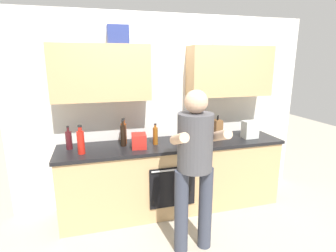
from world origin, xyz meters
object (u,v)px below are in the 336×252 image
Objects in this scene: bottle_soy at (123,135)px; cup_stoneware at (177,139)px; cup_ceramic at (198,142)px; grocery_bag_crisps at (139,141)px; bottle_vinegar at (124,133)px; grocery_bag_produce at (250,129)px; knife_block at (217,128)px; cup_tea at (202,139)px; bottle_wine at (69,140)px; bottle_hotsauce at (81,142)px; bottle_syrup at (155,136)px; person_standing at (195,160)px.

bottle_soy is 0.68m from cup_stoneware.
cup_ceramic is 0.72m from grocery_bag_crisps.
bottle_vinegar reaches higher than grocery_bag_produce.
bottle_soy is at bearing -176.65° from knife_block.
bottle_vinegar is 1.65× the size of grocery_bag_crisps.
cup_tea is (0.10, 0.10, 0.01)m from cup_ceramic.
grocery_bag_crisps is at bearing -54.97° from bottle_vinegar.
grocery_bag_produce is (1.68, -0.10, -0.02)m from bottle_soy.
bottle_wine is at bearing 167.47° from grocery_bag_crisps.
bottle_soy is at bearing 17.40° from bottle_hotsauce.
knife_block is at bearing 0.44° from bottle_wine.
bottle_hotsauce reaches higher than bottle_syrup.
cup_tea is at bearing -146.88° from knife_block.
person_standing reaches higher than knife_block.
bottle_soy is 0.63m from bottle_wine.
person_standing is at bearing -117.63° from cup_tea.
grocery_bag_produce is at bearing 1.30° from bottle_hotsauce.
cup_tea reaches higher than cup_ceramic.
bottle_syrup is 0.80× the size of bottle_hotsauce.
bottle_hotsauce reaches higher than grocery_bag_crisps.
knife_block is (0.90, 0.12, 0.00)m from bottle_syrup.
cup_tea is at bearing -178.13° from grocery_bag_produce.
cup_stoneware is at bearing 176.68° from grocery_bag_produce.
bottle_soy is 0.92m from cup_ceramic.
bottle_hotsauce is 1.37m from cup_ceramic.
bottle_hotsauce is 1.02× the size of bottle_vinegar.
bottle_hotsauce reaches higher than grocery_bag_produce.
person_standing reaches higher than cup_ceramic.
bottle_soy is at bearing 123.40° from person_standing.
grocery_bag_crisps is (-0.71, 0.11, 0.04)m from cup_ceramic.
cup_tea is 0.53× the size of grocery_bag_crisps.
person_standing reaches higher than bottle_wine.
bottle_hotsauce is (-0.87, -0.11, 0.03)m from bottle_syrup.
bottle_soy is at bearing -5.52° from bottle_wine.
person_standing is at bearing -144.60° from grocery_bag_produce.
bottle_hotsauce is 0.26m from bottle_wine.
cup_stoneware is (0.28, -0.00, -0.07)m from bottle_syrup.
grocery_bag_produce is (0.80, 0.12, 0.07)m from cup_ceramic.
bottle_syrup is at bearing -6.37° from bottle_soy.
cup_tea is 1.26× the size of cup_stoneware.
grocery_bag_crisps is (-0.22, -0.07, -0.03)m from bottle_syrup.
knife_block is (1.27, -0.02, -0.02)m from bottle_vinegar.
bottle_hotsauce is at bearing -178.70° from grocery_bag_produce.
cup_stoneware is 0.63m from knife_block.
bottle_hotsauce is at bearing -176.94° from grocery_bag_crisps.
cup_ceramic is at bearing 65.43° from person_standing.
bottle_vinegar reaches higher than grocery_bag_crisps.
bottle_hotsauce is 1.79m from knife_block.
grocery_bag_produce is at bearing -2.62° from bottle_syrup.
knife_block is at bearing 33.12° from cup_tea.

